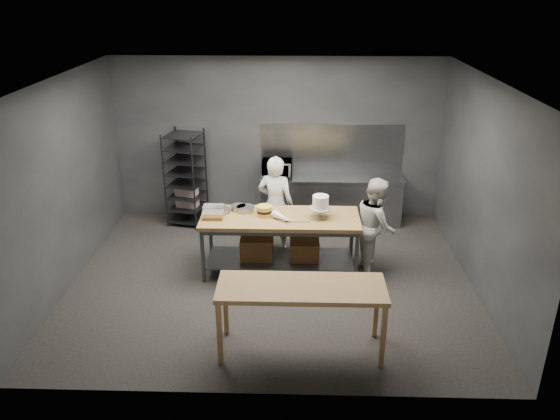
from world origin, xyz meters
The scene contains 16 objects.
ground centered at (0.00, 0.00, 0.00)m, with size 6.00×6.00×0.00m, color black.
back_wall centered at (0.00, 2.50, 1.50)m, with size 6.00×0.04×3.00m, color #4C4F54.
work_table centered at (0.10, 0.30, 0.57)m, with size 2.40×0.90×0.92m.
near_counter centered at (0.43, -1.69, 0.81)m, with size 2.00×0.70×0.90m.
back_counter centered at (1.00, 2.18, 0.45)m, with size 2.60×0.60×0.90m.
splashback_panel centered at (1.00, 2.48, 1.35)m, with size 2.60×0.02×0.90m, color slate.
speed_rack centered at (-1.67, 2.10, 0.86)m, with size 0.72×0.76×1.75m.
chef_behind centered at (0.02, 1.00, 0.82)m, with size 0.60×0.39×1.65m, color white.
chef_right centered at (1.58, 0.39, 0.76)m, with size 0.73×0.57×1.51m, color silver.
microwave centered at (0.00, 2.18, 1.05)m, with size 0.54×0.37×0.30m, color black.
frosted_cake_stand centered at (0.72, 0.28, 1.14)m, with size 0.34×0.34×0.35m.
layer_cake centered at (-0.12, 0.32, 1.00)m, with size 0.23×0.23×0.16m.
cake_pans centered at (-0.68, 0.46, 0.96)m, with size 0.77×0.39×0.07m.
piping_bag centered at (0.16, 0.12, 0.98)m, with size 0.12×0.12×0.38m, color white.
offset_spatula centered at (0.32, 0.09, 0.93)m, with size 0.37×0.02×0.02m.
pastry_clamshells centered at (-0.90, 0.31, 0.98)m, with size 0.34×0.44×0.11m.
Camera 1 is at (0.34, -7.25, 4.24)m, focal length 35.00 mm.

